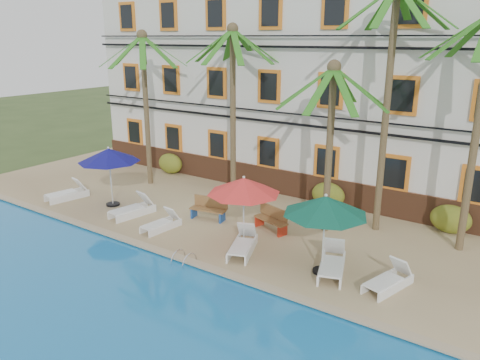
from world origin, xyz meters
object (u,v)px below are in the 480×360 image
Objects in this scene: bench_right at (272,219)px; palm_d at (389,79)px; palm_a at (145,88)px; palm_b at (233,88)px; palm_c at (331,123)px; lounger_c at (162,223)px; lounger_e at (332,263)px; lounger_f at (389,280)px; lounger_b at (133,208)px; pool_ladder at (184,262)px; lounger_a at (68,193)px; umbrella_blue at (109,155)px; umbrella_red at (244,186)px; umbrella_green at (325,206)px; lounger_d at (243,244)px; bench_left at (209,208)px.

palm_d is at bearing 36.16° from bench_right.
palm_a is 4.61m from palm_b.
lounger_c is (-5.25, -3.52, -3.93)m from palm_c.
palm_c is 5.14m from lounger_e.
bench_right is at bearing 160.62° from lounger_f.
palm_a is 9.95m from palm_c.
lounger_c is at bearing -40.91° from palm_a.
palm_d is 11.26m from lounger_b.
lounger_b is 2.73× the size of pool_ladder.
lounger_a is at bearing -163.45° from palm_c.
umbrella_blue is 1.70× the size of bench_right.
umbrella_red is 1.51× the size of lounger_c.
lounger_f is at bearing -14.63° from palm_a.
palm_d is 9.96m from lounger_c.
umbrella_green is at bearing -173.61° from lounger_f.
umbrella_blue is at bearing 179.17° from lounger_f.
umbrella_blue reaches higher than lounger_d.
lounger_c is at bearing -145.29° from palm_d.
palm_b is 0.85× the size of palm_d.
pool_ladder is at bearing -160.48° from lounger_f.
lounger_d reaches higher than pool_ladder.
bench_right is 4.12m from pool_ladder.
palm_d is at bearing 50.12° from umbrella_red.
palm_c is at bearing 65.65° from lounger_d.
lounger_c is (-3.41, -0.64, -1.95)m from umbrella_red.
umbrella_red is 1.27× the size of lounger_b.
lounger_e is at bearing 7.36° from lounger_d.
palm_b reaches higher than lounger_e.
palm_c reaches higher than lounger_d.
bench_left reaches higher than pool_ladder.
lounger_a is 12.94m from lounger_e.
lounger_e is 2.90× the size of pool_ladder.
palm_a is at bearing 154.99° from lounger_d.
bench_left reaches higher than lounger_f.
palm_c reaches higher than pool_ladder.
lounger_c is 1.09× the size of bench_left.
lounger_c is at bearing -177.10° from umbrella_green.
bench_right is at bearing 151.11° from lounger_e.
palm_d is 6.40m from umbrella_red.
palm_c is at bearing -15.58° from palm_b.
umbrella_blue is at bearing -73.41° from palm_a.
palm_b is at bearing 147.46° from lounger_e.
lounger_e is (1.62, -2.98, -3.87)m from palm_c.
palm_c is 7.15m from pool_ladder.
lounger_b is at bearing 156.17° from pool_ladder.
lounger_e is at bearing 26.36° from pool_ladder.
umbrella_red is at bearing -0.84° from umbrella_blue.
lounger_a is 0.98× the size of lounger_b.
lounger_b is at bearing 3.56° from lounger_a.
lounger_f is (3.41, -2.95, -3.91)m from palm_c.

